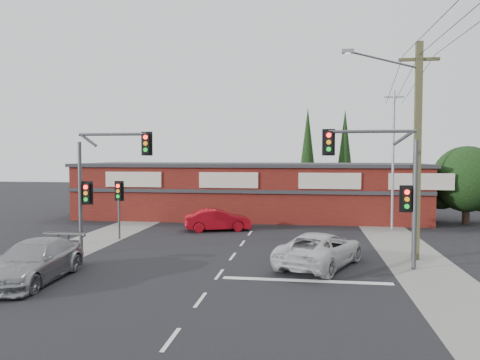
# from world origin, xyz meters

# --- Properties ---
(ground) EXTENTS (120.00, 120.00, 0.00)m
(ground) POSITION_xyz_m (0.00, 0.00, 0.00)
(ground) COLOR black
(ground) RESTS_ON ground
(road_strip) EXTENTS (14.00, 70.00, 0.01)m
(road_strip) POSITION_xyz_m (0.00, 5.00, 0.01)
(road_strip) COLOR black
(road_strip) RESTS_ON ground
(verge_left) EXTENTS (3.00, 70.00, 0.02)m
(verge_left) POSITION_xyz_m (-8.50, 5.00, 0.01)
(verge_left) COLOR gray
(verge_left) RESTS_ON ground
(verge_right) EXTENTS (3.00, 70.00, 0.02)m
(verge_right) POSITION_xyz_m (8.50, 5.00, 0.01)
(verge_right) COLOR gray
(verge_right) RESTS_ON ground
(stop_line) EXTENTS (6.50, 0.35, 0.01)m
(stop_line) POSITION_xyz_m (3.50, -1.50, 0.01)
(stop_line) COLOR silver
(stop_line) RESTS_ON ground
(white_suv) EXTENTS (4.37, 5.88, 1.49)m
(white_suv) POSITION_xyz_m (4.09, 1.05, 0.74)
(white_suv) COLOR silver
(white_suv) RESTS_ON ground
(silver_suv) EXTENTS (2.37, 5.41, 1.55)m
(silver_suv) POSITION_xyz_m (-6.86, -3.05, 0.77)
(silver_suv) COLOR #949799
(silver_suv) RESTS_ON ground
(red_sedan) EXTENTS (4.47, 2.73, 1.39)m
(red_sedan) POSITION_xyz_m (-2.17, 9.87, 0.70)
(red_sedan) COLOR #9E0914
(red_sedan) RESTS_ON ground
(lane_dashes) EXTENTS (0.12, 28.77, 0.01)m
(lane_dashes) POSITION_xyz_m (0.00, -4.42, 0.02)
(lane_dashes) COLOR silver
(lane_dashes) RESTS_ON ground
(shop_building) EXTENTS (27.30, 8.40, 4.22)m
(shop_building) POSITION_xyz_m (-0.99, 16.99, 2.13)
(shop_building) COLOR #521410
(shop_building) RESTS_ON ground
(tree_cluster) EXTENTS (5.90, 5.10, 5.50)m
(tree_cluster) POSITION_xyz_m (14.69, 15.44, 2.90)
(tree_cluster) COLOR #2D2116
(tree_cluster) RESTS_ON ground
(conifer_near) EXTENTS (1.80, 1.80, 9.25)m
(conifer_near) POSITION_xyz_m (3.50, 24.00, 5.48)
(conifer_near) COLOR #2D2116
(conifer_near) RESTS_ON ground
(conifer_far) EXTENTS (1.80, 1.80, 9.25)m
(conifer_far) POSITION_xyz_m (7.00, 26.00, 5.48)
(conifer_far) COLOR #2D2116
(conifer_far) RESTS_ON ground
(traffic_mast_left) EXTENTS (3.77, 0.27, 5.97)m
(traffic_mast_left) POSITION_xyz_m (-6.43, 2.00, 3.93)
(traffic_mast_left) COLOR #47494C
(traffic_mast_left) RESTS_ON ground
(traffic_mast_right) EXTENTS (3.96, 0.27, 5.97)m
(traffic_mast_right) POSITION_xyz_m (6.86, 1.00, 3.95)
(traffic_mast_right) COLOR #47494C
(traffic_mast_right) RESTS_ON ground
(pedestal_signal) EXTENTS (0.55, 0.27, 3.38)m
(pedestal_signal) POSITION_xyz_m (-7.20, 6.01, 2.41)
(pedestal_signal) COLOR #47494C
(pedestal_signal) RESTS_ON ground
(utility_pole) EXTENTS (4.38, 0.59, 10.00)m
(utility_pole) POSITION_xyz_m (8.36, 2.99, 5.40)
(utility_pole) COLOR brown
(utility_pole) RESTS_ON ground
(steel_pole) EXTENTS (1.20, 0.16, 9.00)m
(steel_pole) POSITION_xyz_m (9.00, 12.00, 4.70)
(steel_pole) COLOR gray
(steel_pole) RESTS_ON ground
(power_lines) EXTENTS (2.01, 29.00, 1.22)m
(power_lines) POSITION_xyz_m (8.47, -2.47, 9.04)
(power_lines) COLOR black
(power_lines) RESTS_ON ground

